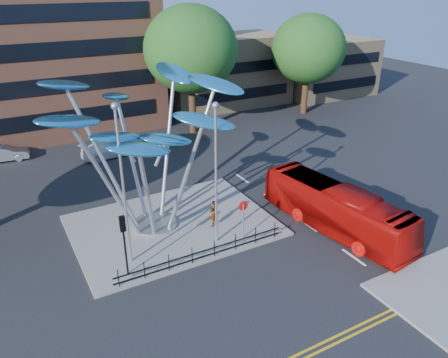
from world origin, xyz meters
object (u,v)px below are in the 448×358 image
traffic_light_island (123,233)px  pedestrian (213,213)px  street_lamp_right (216,163)px  parked_car_mid (4,154)px  parked_car_right (109,149)px  tree_right (191,50)px  leaf_sculpture (144,120)px  tree_far (308,49)px  street_lamp_left (122,174)px  red_bus (336,208)px  no_entry_sign_island (243,213)px

traffic_light_island → pedestrian: (6.15, 2.11, -1.61)m
street_lamp_right → pedestrian: street_lamp_right is taller
street_lamp_right → parked_car_mid: 22.54m
street_lamp_right → parked_car_right: (-1.71, 16.49, -4.41)m
tree_right → parked_car_right: 12.05m
street_lamp_right → leaf_sculpture: bearing=124.9°
tree_far → parked_car_right: size_ratio=2.29×
street_lamp_left → traffic_light_island: street_lamp_left is taller
street_lamp_right → parked_car_mid: street_lamp_right is taller
traffic_light_island → red_bus: size_ratio=0.33×
tree_far → traffic_light_island: size_ratio=3.16×
street_lamp_left → street_lamp_right: size_ratio=1.06×
traffic_light_island → red_bus: (12.57, -1.63, -1.17)m
tree_far → red_bus: size_ratio=1.04×
parked_car_mid → pedestrian: bearing=-143.4°
pedestrian → red_bus: bearing=115.0°
street_lamp_left → street_lamp_right: 5.03m
tree_right → parked_car_right: size_ratio=2.56×
street_lamp_left → parked_car_right: (3.29, 15.99, -4.67)m
parked_car_right → street_lamp_left: bearing=162.9°
parked_car_mid → traffic_light_island: bearing=-161.3°
street_lamp_right → parked_car_right: 17.16m
red_bus → parked_car_right: (-8.78, 18.63, -0.76)m
leaf_sculpture → pedestrian: 7.00m
leaf_sculpture → parked_car_mid: size_ratio=3.22×
street_lamp_left → traffic_light_island: size_ratio=2.57×
tree_right → traffic_light_island: bearing=-123.7°
tree_far → parked_car_mid: (-31.24, 0.84, -6.46)m
tree_far → street_lamp_right: tree_far is taller
tree_right → street_lamp_left: tree_right is taller
no_entry_sign_island → pedestrian: (-0.85, 2.10, -0.81)m
red_bus → pedestrian: size_ratio=6.03×
street_lamp_left → traffic_light_island: 2.96m
parked_car_right → red_bus: bearing=-160.2°
traffic_light_island → pedestrian: bearing=19.0°
street_lamp_right → traffic_light_island: (-5.50, -0.50, -2.48)m
tree_far → pedestrian: size_ratio=6.29×
tree_far → red_bus: tree_far is taller
tree_far → red_bus: bearing=-124.3°
pedestrian → parked_car_right: (-2.36, 14.88, -0.32)m
traffic_light_island → parked_car_right: size_ratio=0.73×
no_entry_sign_island → traffic_light_island: bearing=-179.9°
street_lamp_right → red_bus: street_lamp_right is taller
leaf_sculpture → pedestrian: bearing=-32.7°
parked_car_mid → red_bus: bearing=-135.7°
street_lamp_right → no_entry_sign_island: size_ratio=3.39×
tree_right → parked_car_mid: (-17.24, 0.84, -7.39)m
leaf_sculpture → tree_right: bearing=56.7°
pedestrian → parked_car_mid: 20.98m
red_bus → tree_far: bearing=48.6°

